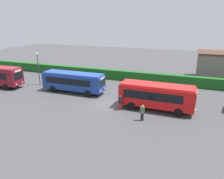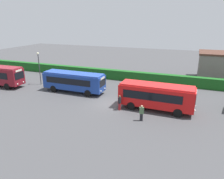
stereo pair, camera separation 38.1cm
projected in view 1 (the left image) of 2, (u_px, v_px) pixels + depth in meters
name	position (u px, v px, depth m)	size (l,w,h in m)	color
ground_plane	(108.00, 103.00, 27.67)	(114.80, 114.80, 0.00)	#424244
bus_blue	(73.00, 81.00, 31.46)	(9.48, 2.53, 2.97)	navy
bus_red	(156.00, 95.00, 25.25)	(8.90, 2.70, 3.14)	red
person_left	(120.00, 102.00, 25.36)	(0.27, 0.39, 1.85)	maroon
person_center	(142.00, 112.00, 22.66)	(0.52, 0.39, 1.78)	black
hedge_row	(132.00, 76.00, 37.55)	(69.40, 1.13, 1.72)	#19561C
depot_building	(222.00, 66.00, 37.77)	(8.63, 6.43, 4.97)	slate
lamppost	(38.00, 65.00, 34.67)	(0.36, 0.36, 5.35)	#38383D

